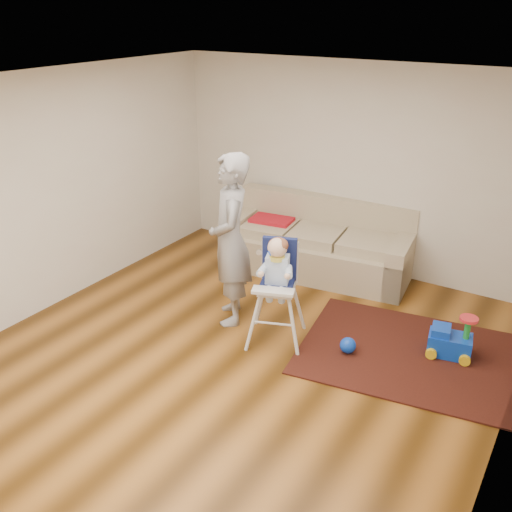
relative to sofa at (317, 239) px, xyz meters
The scene contains 9 objects.
ground 2.36m from the sofa, 84.25° to the right, with size 5.50×5.50×0.00m, color #44270A.
room_envelope 2.27m from the sofa, 82.57° to the right, with size 5.04×5.52×2.72m.
sofa is the anchor object (origin of this frame).
side_table 0.71m from the sofa, 169.18° to the left, with size 0.52×0.52×0.52m, color black, non-canonical shape.
area_rug 2.21m from the sofa, 36.53° to the right, with size 2.22×1.66×0.02m, color black.
ride_on_toy 2.34m from the sofa, 27.86° to the right, with size 0.43×0.30×0.47m, color blue, non-canonical shape.
toy_ball 2.02m from the sofa, 54.08° to the right, with size 0.17×0.17×0.17m, color blue.
high_chair 1.80m from the sofa, 77.28° to the right, with size 0.71×0.71×1.19m.
adult 1.72m from the sofa, 99.20° to the right, with size 0.70×0.46×1.93m, color gray.
Camera 1 is at (2.76, -4.03, 3.34)m, focal length 40.00 mm.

